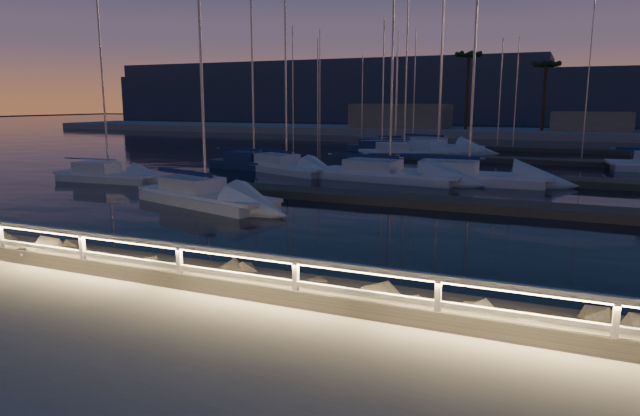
# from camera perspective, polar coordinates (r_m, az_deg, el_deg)

# --- Properties ---
(ground) EXTENTS (400.00, 400.00, 0.00)m
(ground) POSITION_cam_1_polar(r_m,az_deg,el_deg) (12.71, -6.51, -9.03)
(ground) COLOR #A9A499
(ground) RESTS_ON ground
(harbor_water) EXTENTS (400.00, 440.00, 0.60)m
(harbor_water) POSITION_cam_1_polar(r_m,az_deg,el_deg) (42.28, 15.47, 3.12)
(harbor_water) COLOR black
(harbor_water) RESTS_ON ground
(guard_rail) EXTENTS (44.11, 0.12, 1.06)m
(guard_rail) POSITION_cam_1_polar(r_m,az_deg,el_deg) (12.50, -6.86, -5.63)
(guard_rail) COLOR silver
(guard_rail) RESTS_ON ground
(riprap) EXTENTS (33.35, 2.78, 1.32)m
(riprap) POSITION_cam_1_polar(r_m,az_deg,el_deg) (12.63, 8.98, -9.93)
(riprap) COLOR #686459
(riprap) RESTS_ON ground
(floating_docks) EXTENTS (22.00, 36.00, 0.40)m
(floating_docks) POSITION_cam_1_polar(r_m,az_deg,el_deg) (43.47, 15.76, 4.05)
(floating_docks) COLOR #4E4941
(floating_docks) RESTS_ON ground
(far_shore) EXTENTS (160.00, 14.00, 5.20)m
(far_shore) POSITION_cam_1_polar(r_m,az_deg,el_deg) (84.66, 19.87, 7.29)
(far_shore) COLOR #A9A499
(far_shore) RESTS_ON ground
(palm_left) EXTENTS (3.00, 3.00, 11.20)m
(palm_left) POSITION_cam_1_polar(r_m,az_deg,el_deg) (83.70, 14.65, 14.29)
(palm_left) COLOR #43331F
(palm_left) RESTS_ON ground
(palm_center) EXTENTS (3.00, 3.00, 9.70)m
(palm_center) POSITION_cam_1_polar(r_m,az_deg,el_deg) (83.51, 21.68, 12.98)
(palm_center) COLOR #43331F
(palm_center) RESTS_ON ground
(distant_hills) EXTENTS (230.00, 37.50, 18.00)m
(distant_hills) POSITION_cam_1_polar(r_m,az_deg,el_deg) (146.72, 13.08, 10.51)
(distant_hills) COLOR #374155
(distant_hills) RESTS_ON ground
(sailboat_a) EXTENTS (7.09, 2.64, 11.88)m
(sailboat_a) POSITION_cam_1_polar(r_m,az_deg,el_deg) (37.70, -20.58, 3.19)
(sailboat_a) COLOR silver
(sailboat_a) RESTS_ON ground
(sailboat_b) EXTENTS (8.47, 4.58, 13.91)m
(sailboat_b) POSITION_cam_1_polar(r_m,az_deg,el_deg) (27.89, -11.62, 1.30)
(sailboat_b) COLOR silver
(sailboat_b) RESTS_ON ground
(sailboat_c) EXTENTS (9.39, 3.79, 15.50)m
(sailboat_c) POSITION_cam_1_polar(r_m,az_deg,el_deg) (35.73, 6.63, 3.47)
(sailboat_c) COLOR silver
(sailboat_c) RESTS_ON ground
(sailboat_e) EXTENTS (7.55, 3.22, 12.53)m
(sailboat_e) POSITION_cam_1_polar(r_m,az_deg,el_deg) (41.96, -6.80, 4.49)
(sailboat_e) COLOR navy
(sailboat_e) RESTS_ON ground
(sailboat_f) EXTENTS (8.34, 5.09, 13.80)m
(sailboat_f) POSITION_cam_1_polar(r_m,az_deg,el_deg) (39.83, -3.56, 4.23)
(sailboat_f) COLOR silver
(sailboat_f) RESTS_ON ground
(sailboat_g) EXTENTS (9.53, 3.23, 15.96)m
(sailboat_g) POSITION_cam_1_polar(r_m,az_deg,el_deg) (35.60, 14.23, 3.21)
(sailboat_g) COLOR silver
(sailboat_g) RESTS_ON ground
(sailboat_i) EXTENTS (7.61, 4.68, 12.66)m
(sailboat_i) POSITION_cam_1_polar(r_m,az_deg,el_deg) (56.26, 6.04, 6.05)
(sailboat_i) COLOR navy
(sailboat_i) RESTS_ON ground
(sailboat_j) EXTENTS (8.35, 5.12, 13.82)m
(sailboat_j) POSITION_cam_1_polar(r_m,az_deg,el_deg) (51.71, 8.17, 5.61)
(sailboat_j) COLOR silver
(sailboat_j) RESTS_ON ground
(sailboat_k) EXTENTS (9.11, 4.78, 14.91)m
(sailboat_k) POSITION_cam_1_polar(r_m,az_deg,el_deg) (59.37, 11.59, 6.13)
(sailboat_k) COLOR silver
(sailboat_k) RESTS_ON ground
(sailboat_m) EXTENTS (6.20, 3.98, 10.36)m
(sailboat_m) POSITION_cam_1_polar(r_m,az_deg,el_deg) (65.39, 7.39, 6.60)
(sailboat_m) COLOR navy
(sailboat_m) RESTS_ON ground
(sailboat_n) EXTENTS (8.92, 5.31, 14.72)m
(sailboat_n) POSITION_cam_1_polar(r_m,az_deg,el_deg) (53.68, 11.44, 5.70)
(sailboat_n) COLOR silver
(sailboat_n) RESTS_ON ground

